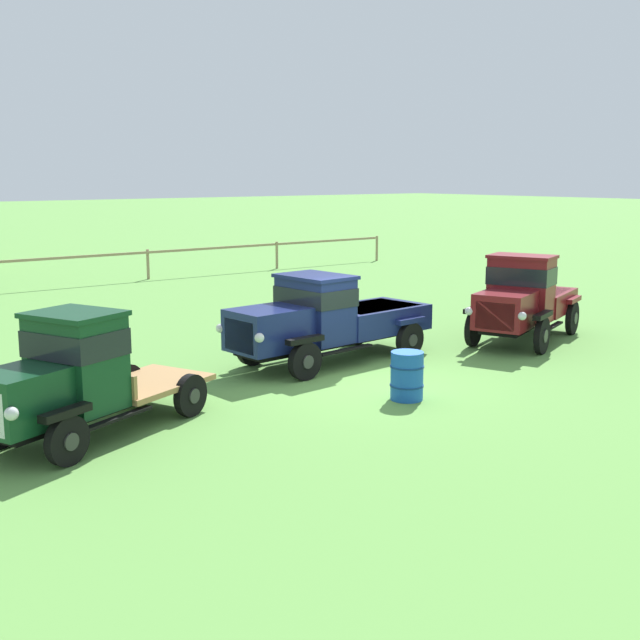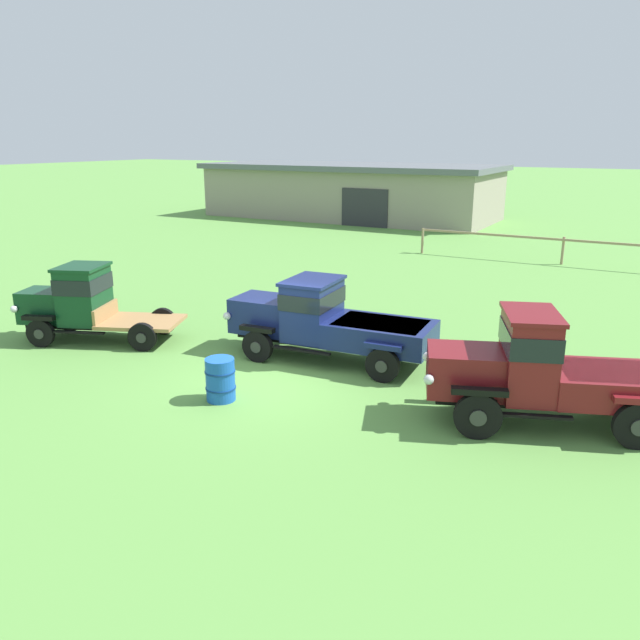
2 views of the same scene
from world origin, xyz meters
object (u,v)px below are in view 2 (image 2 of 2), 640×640
Objects in this scene: vintage_truck_second_in_line at (324,320)px; vintage_truck_foreground_near at (81,302)px; vintage_truck_midrow_center at (539,370)px; farm_shed at (351,191)px; oil_drum_beside_row at (220,379)px.

vintage_truck_foreground_near is at bearing -164.24° from vintage_truck_second_in_line.
vintage_truck_midrow_center reaches higher than vintage_truck_foreground_near.
farm_shed reaches higher than vintage_truck_foreground_near.
farm_shed is 21.86× the size of oil_drum_beside_row.
vintage_truck_midrow_center reaches higher than oil_drum_beside_row.
vintage_truck_second_in_line is (6.65, 1.88, -0.06)m from vintage_truck_foreground_near.
vintage_truck_second_in_line is 5.60m from vintage_truck_midrow_center.
vintage_truck_midrow_center is (18.19, -28.47, -0.78)m from farm_shed.
vintage_truck_second_in_line is (12.73, -27.20, -0.86)m from farm_shed.
farm_shed is 32.91m from oil_drum_beside_row.
vintage_truck_second_in_line is at bearing 78.58° from oil_drum_beside_row.
vintage_truck_midrow_center is at bearing -57.42° from farm_shed.
vintage_truck_midrow_center is 5.16× the size of oil_drum_beside_row.
vintage_truck_foreground_near is (6.08, -29.08, -0.80)m from farm_shed.
oil_drum_beside_row is at bearing -14.27° from vintage_truck_foreground_near.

